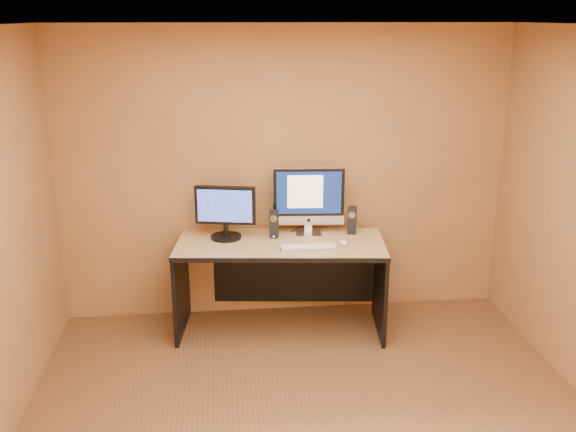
% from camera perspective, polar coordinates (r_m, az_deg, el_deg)
% --- Properties ---
extents(walls, '(4.00, 4.00, 2.60)m').
position_cam_1_polar(walls, '(3.82, 2.85, -3.39)').
color(walls, '#9C6A3E').
rests_on(walls, ground).
extents(ceiling, '(4.00, 4.00, 0.00)m').
position_cam_1_polar(ceiling, '(3.58, 3.18, 16.48)').
color(ceiling, white).
rests_on(ceiling, walls).
extents(desk, '(1.84, 0.96, 0.81)m').
position_cam_1_polar(desk, '(5.60, -0.66, -6.28)').
color(desk, tan).
rests_on(desk, ground).
extents(imac, '(0.64, 0.28, 0.61)m').
position_cam_1_polar(imac, '(5.56, 1.87, 1.34)').
color(imac, silver).
rests_on(imac, desk).
extents(second_monitor, '(0.57, 0.37, 0.46)m').
position_cam_1_polar(second_monitor, '(5.50, -5.58, 0.31)').
color(second_monitor, black).
rests_on(second_monitor, desk).
extents(speaker_left, '(0.09, 0.09, 0.24)m').
position_cam_1_polar(speaker_left, '(5.53, -1.26, -0.71)').
color(speaker_left, black).
rests_on(speaker_left, desk).
extents(speaker_right, '(0.09, 0.10, 0.24)m').
position_cam_1_polar(speaker_right, '(5.66, 5.71, -0.38)').
color(speaker_right, black).
rests_on(speaker_right, desk).
extents(keyboard, '(0.48, 0.13, 0.02)m').
position_cam_1_polar(keyboard, '(5.31, 1.82, -2.77)').
color(keyboard, '#B3B3B7').
rests_on(keyboard, desk).
extents(mouse, '(0.07, 0.12, 0.04)m').
position_cam_1_polar(mouse, '(5.40, 4.94, -2.36)').
color(mouse, white).
rests_on(mouse, desk).
extents(cable_a, '(0.07, 0.24, 0.01)m').
position_cam_1_polar(cable_a, '(5.72, 1.98, -1.34)').
color(cable_a, black).
rests_on(cable_a, desk).
extents(cable_b, '(0.12, 0.17, 0.01)m').
position_cam_1_polar(cable_b, '(5.77, 0.79, -1.15)').
color(cable_b, black).
rests_on(cable_b, desk).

